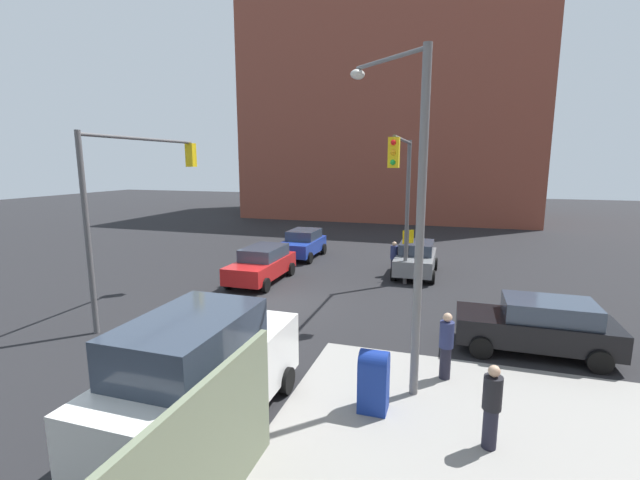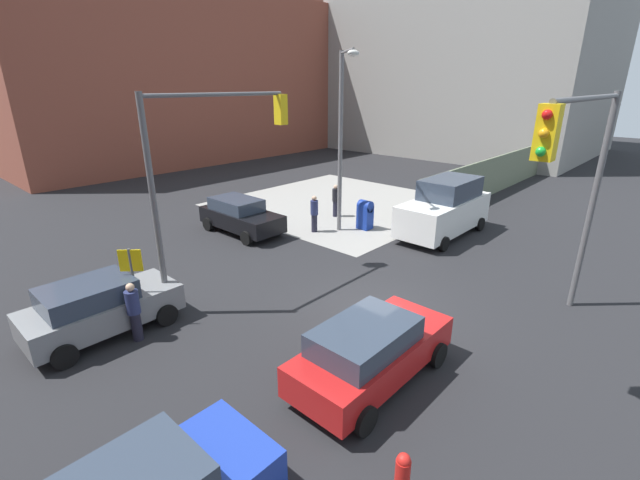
{
  "view_description": "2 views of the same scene",
  "coord_description": "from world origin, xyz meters",
  "px_view_note": "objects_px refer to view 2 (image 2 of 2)",
  "views": [
    {
      "loc": [
        14.98,
        6.51,
        5.5
      ],
      "look_at": [
        -0.2,
        1.73,
        2.64
      ],
      "focal_mm": 24.0,
      "sensor_mm": 36.0,
      "label": 1
    },
    {
      "loc": [
        -9.9,
        -6.82,
        6.68
      ],
      "look_at": [
        -0.2,
        2.09,
        1.86
      ],
      "focal_mm": 24.0,
      "sensor_mm": 36.0,
      "label": 2
    }
  ],
  "objects_px": {
    "mailbox_blue": "(365,214)",
    "pedestrian_walking_north": "(336,200)",
    "hatchback_gray": "(99,307)",
    "sedan_black": "(240,215)",
    "smokestack": "(317,59)",
    "traffic_signal_se_corner": "(581,171)",
    "street_lamp_corner": "(342,132)",
    "fire_hydrant": "(402,475)",
    "pedestrian_waiting": "(134,311)",
    "traffic_signal_nw_corner": "(211,156)",
    "van_white_delivery": "(445,208)",
    "hatchback_red": "(371,350)",
    "pedestrian_crossing": "(314,213)"
  },
  "relations": [
    {
      "from": "smokestack",
      "to": "traffic_signal_se_corner",
      "type": "bearing_deg",
      "value": -128.59
    },
    {
      "from": "sedan_black",
      "to": "pedestrian_walking_north",
      "type": "relative_size",
      "value": 2.52
    },
    {
      "from": "smokestack",
      "to": "street_lamp_corner",
      "type": "xyz_separation_m",
      "value": [
        -24.67,
        -24.48,
        -4.74
      ]
    },
    {
      "from": "fire_hydrant",
      "to": "pedestrian_waiting",
      "type": "height_order",
      "value": "pedestrian_waiting"
    },
    {
      "from": "pedestrian_waiting",
      "to": "hatchback_red",
      "type": "bearing_deg",
      "value": -74.47
    },
    {
      "from": "mailbox_blue",
      "to": "pedestrian_walking_north",
      "type": "bearing_deg",
      "value": 75.96
    },
    {
      "from": "traffic_signal_nw_corner",
      "to": "street_lamp_corner",
      "type": "bearing_deg",
      "value": 7.77
    },
    {
      "from": "pedestrian_waiting",
      "to": "traffic_signal_se_corner",
      "type": "bearing_deg",
      "value": -57.81
    },
    {
      "from": "van_white_delivery",
      "to": "pedestrian_waiting",
      "type": "distance_m",
      "value": 13.97
    },
    {
      "from": "pedestrian_waiting",
      "to": "pedestrian_walking_north",
      "type": "relative_size",
      "value": 0.99
    },
    {
      "from": "street_lamp_corner",
      "to": "sedan_black",
      "type": "xyz_separation_m",
      "value": [
        -3.18,
        3.5,
        -3.86
      ]
    },
    {
      "from": "fire_hydrant",
      "to": "pedestrian_walking_north",
      "type": "xyz_separation_m",
      "value": [
        11.8,
        11.6,
        0.41
      ]
    },
    {
      "from": "sedan_black",
      "to": "smokestack",
      "type": "bearing_deg",
      "value": 36.98
    },
    {
      "from": "smokestack",
      "to": "fire_hydrant",
      "type": "height_order",
      "value": "smokestack"
    },
    {
      "from": "traffic_signal_nw_corner",
      "to": "hatchback_red",
      "type": "distance_m",
      "value": 7.5
    },
    {
      "from": "mailbox_blue",
      "to": "sedan_black",
      "type": "bearing_deg",
      "value": 137.71
    },
    {
      "from": "smokestack",
      "to": "hatchback_red",
      "type": "xyz_separation_m",
      "value": [
        -32.5,
        -31.97,
        -8.6
      ]
    },
    {
      "from": "pedestrian_crossing",
      "to": "smokestack",
      "type": "bearing_deg",
      "value": -107.59
    },
    {
      "from": "sedan_black",
      "to": "hatchback_red",
      "type": "height_order",
      "value": "same"
    },
    {
      "from": "traffic_signal_se_corner",
      "to": "street_lamp_corner",
      "type": "bearing_deg",
      "value": 74.1
    },
    {
      "from": "hatchback_gray",
      "to": "hatchback_red",
      "type": "distance_m",
      "value": 7.62
    },
    {
      "from": "fire_hydrant",
      "to": "traffic_signal_nw_corner",
      "type": "bearing_deg",
      "value": 73.91
    },
    {
      "from": "hatchback_gray",
      "to": "pedestrian_crossing",
      "type": "relative_size",
      "value": 2.28
    },
    {
      "from": "mailbox_blue",
      "to": "pedestrian_walking_north",
      "type": "height_order",
      "value": "pedestrian_walking_north"
    },
    {
      "from": "traffic_signal_se_corner",
      "to": "mailbox_blue",
      "type": "bearing_deg",
      "value": 66.7
    },
    {
      "from": "traffic_signal_nw_corner",
      "to": "sedan_black",
      "type": "height_order",
      "value": "traffic_signal_nw_corner"
    },
    {
      "from": "street_lamp_corner",
      "to": "hatchback_red",
      "type": "xyz_separation_m",
      "value": [
        -7.83,
        -7.49,
        -3.86
      ]
    },
    {
      "from": "hatchback_gray",
      "to": "sedan_black",
      "type": "distance_m",
      "value": 9.11
    },
    {
      "from": "van_white_delivery",
      "to": "pedestrian_waiting",
      "type": "height_order",
      "value": "van_white_delivery"
    },
    {
      "from": "pedestrian_crossing",
      "to": "traffic_signal_se_corner",
      "type": "bearing_deg",
      "value": 108.91
    },
    {
      "from": "street_lamp_corner",
      "to": "mailbox_blue",
      "type": "relative_size",
      "value": 5.59
    },
    {
      "from": "sedan_black",
      "to": "pedestrian_waiting",
      "type": "distance_m",
      "value": 9.2
    },
    {
      "from": "mailbox_blue",
      "to": "sedan_black",
      "type": "distance_m",
      "value": 5.98
    },
    {
      "from": "smokestack",
      "to": "hatchback_red",
      "type": "height_order",
      "value": "smokestack"
    },
    {
      "from": "hatchback_red",
      "to": "pedestrian_crossing",
      "type": "bearing_deg",
      "value": 50.18
    },
    {
      "from": "fire_hydrant",
      "to": "pedestrian_walking_north",
      "type": "relative_size",
      "value": 0.54
    },
    {
      "from": "van_white_delivery",
      "to": "fire_hydrant",
      "type": "bearing_deg",
      "value": -155.26
    },
    {
      "from": "street_lamp_corner",
      "to": "traffic_signal_nw_corner",
      "type": "bearing_deg",
      "value": -172.23
    },
    {
      "from": "pedestrian_waiting",
      "to": "pedestrian_walking_north",
      "type": "distance_m",
      "value": 13.1
    },
    {
      "from": "street_lamp_corner",
      "to": "sedan_black",
      "type": "distance_m",
      "value": 6.11
    },
    {
      "from": "smokestack",
      "to": "street_lamp_corner",
      "type": "height_order",
      "value": "smokestack"
    },
    {
      "from": "traffic_signal_nw_corner",
      "to": "hatchback_red",
      "type": "bearing_deg",
      "value": -93.31
    },
    {
      "from": "traffic_signal_nw_corner",
      "to": "sedan_black",
      "type": "relative_size",
      "value": 1.49
    },
    {
      "from": "mailbox_blue",
      "to": "pedestrian_walking_north",
      "type": "distance_m",
      "value": 2.48
    },
    {
      "from": "smokestack",
      "to": "pedestrian_crossing",
      "type": "height_order",
      "value": "smokestack"
    },
    {
      "from": "hatchback_gray",
      "to": "pedestrian_crossing",
      "type": "bearing_deg",
      "value": 9.06
    },
    {
      "from": "fire_hydrant",
      "to": "hatchback_gray",
      "type": "xyz_separation_m",
      "value": [
        -1.31,
        9.02,
        0.36
      ]
    },
    {
      "from": "traffic_signal_nw_corner",
      "to": "pedestrian_crossing",
      "type": "xyz_separation_m",
      "value": [
        6.69,
        2.0,
        -3.69
      ]
    },
    {
      "from": "pedestrian_crossing",
      "to": "pedestrian_waiting",
      "type": "relative_size",
      "value": 1.04
    },
    {
      "from": "van_white_delivery",
      "to": "smokestack",
      "type": "bearing_deg",
      "value": 52.53
    }
  ]
}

